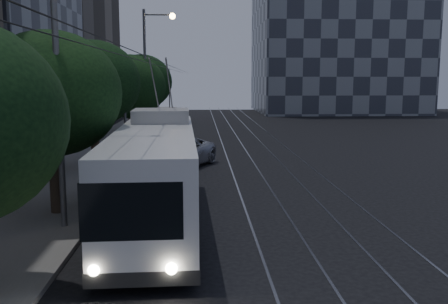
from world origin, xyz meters
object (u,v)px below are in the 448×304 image
pickup_silver (176,153)px  car_white_d (168,123)px  car_white_a (179,145)px  trolleybus (156,173)px  streetlamp_near (69,52)px  car_white_c (173,125)px  car_white_b (175,135)px  streetlamp_far (151,63)px

pickup_silver → car_white_d: 19.78m
car_white_a → car_white_d: bearing=99.1°
trolleybus → pickup_silver: (0.20, 10.25, -0.88)m
pickup_silver → streetlamp_near: streetlamp_near is taller
pickup_silver → car_white_c: (-1.08, 17.89, -0.16)m
car_white_c → car_white_d: bearing=85.5°
pickup_silver → car_white_c: 17.93m
pickup_silver → car_white_a: pickup_silver is taller
trolleybus → streetlamp_near: streetlamp_near is taller
car_white_b → car_white_d: bearing=84.0°
car_white_c → streetlamp_near: bearing=-113.6°
car_white_c → pickup_silver: bearing=-106.9°
car_white_b → streetlamp_far: streetlamp_far is taller
car_white_d → streetlamp_far: (-0.65, -9.26, 5.27)m
trolleybus → car_white_d: bearing=90.8°
car_white_b → streetlamp_near: bearing=-108.1°
trolleybus → car_white_d: 30.01m
car_white_b → car_white_c: (-0.58, 8.87, -0.12)m
pickup_silver → car_white_b: pickup_silver is taller
car_white_a → car_white_d: size_ratio=0.98×
car_white_c → streetlamp_far: bearing=-119.3°
car_white_a → car_white_c: bearing=97.7°
pickup_silver → car_white_c: pickup_silver is taller
streetlamp_near → streetlamp_far: streetlamp_far is taller
car_white_d → trolleybus: bearing=-103.0°
car_white_a → streetlamp_near: 16.86m
car_white_b → streetlamp_near: 20.78m
trolleybus → streetlamp_near: 4.76m
car_white_b → pickup_silver: bearing=-98.7°
pickup_silver → car_white_b: 9.03m
car_white_a → streetlamp_near: streetlamp_near is taller
car_white_a → car_white_d: (-1.60, 14.90, 0.01)m
car_white_b → streetlamp_near: streetlamp_near is taller
car_white_c → streetlamp_far: size_ratio=0.40×
car_white_a → car_white_b: size_ratio=0.69×
car_white_b → streetlamp_near: (-2.19, -20.07, 4.90)m
streetlamp_near → car_white_c: bearing=86.8°
car_white_b → car_white_d: (-1.10, 10.69, -0.13)m
trolleybus → car_white_a: bearing=87.4°
trolleybus → car_white_c: trolleybus is taller
streetlamp_far → car_white_d: bearing=86.0°
car_white_a → car_white_c: (-1.08, 13.08, 0.02)m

